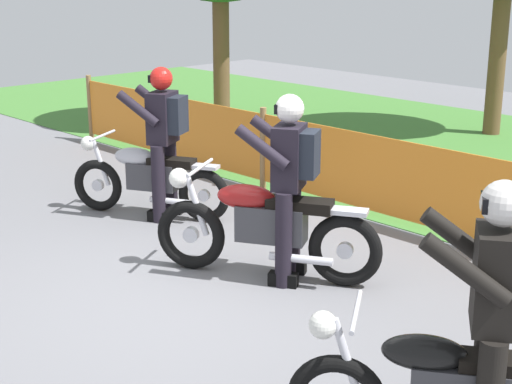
# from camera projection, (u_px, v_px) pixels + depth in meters

# --- Properties ---
(ground) EXTENTS (24.00, 24.00, 0.02)m
(ground) POSITION_uv_depth(u_px,v_px,m) (197.00, 299.00, 6.71)
(ground) COLOR slate
(barrier_fence) EXTENTS (11.85, 0.08, 1.05)m
(barrier_fence) POSITION_uv_depth(u_px,v_px,m) (392.00, 178.00, 8.37)
(barrier_fence) COLOR olive
(barrier_fence) RESTS_ON ground
(motorcycle_lead) EXTENTS (1.89, 1.15, 1.00)m
(motorcycle_lead) POSITION_uv_depth(u_px,v_px,m) (264.00, 226.00, 7.03)
(motorcycle_lead) COLOR black
(motorcycle_lead) RESTS_ON ground
(motorcycle_trailing) EXTENTS (1.74, 1.01, 0.90)m
(motorcycle_trailing) POSITION_uv_depth(u_px,v_px,m) (148.00, 178.00, 8.75)
(motorcycle_trailing) COLOR black
(motorcycle_trailing) RESTS_ON ground
(rider_lead) EXTENTS (0.79, 0.71, 1.69)m
(rider_lead) POSITION_uv_depth(u_px,v_px,m) (290.00, 178.00, 6.83)
(rider_lead) COLOR black
(rider_lead) RESTS_ON ground
(rider_trailing) EXTENTS (0.79, 0.70, 1.69)m
(rider_trailing) POSITION_uv_depth(u_px,v_px,m) (164.00, 135.00, 8.54)
(rider_trailing) COLOR black
(rider_trailing) RESTS_ON ground
(rider_third) EXTENTS (0.79, 0.72, 1.69)m
(rider_third) POSITION_uv_depth(u_px,v_px,m) (495.00, 312.00, 4.23)
(rider_third) COLOR black
(rider_third) RESTS_ON ground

